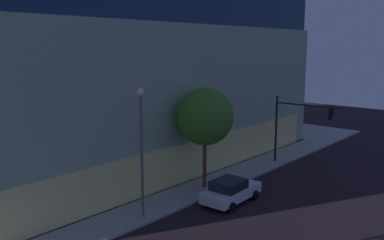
% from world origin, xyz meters
% --- Properties ---
extents(modern_building, '(34.55, 23.85, 14.48)m').
position_xyz_m(modern_building, '(14.64, 20.50, 7.16)').
color(modern_building, '#4C4C51').
rests_on(modern_building, ground).
extents(traffic_light_far_corner, '(0.41, 5.58, 5.61)m').
position_xyz_m(traffic_light_far_corner, '(22.39, 4.85, 3.93)').
color(traffic_light_far_corner, black).
rests_on(traffic_light_far_corner, sidewalk_corner).
extents(street_lamp_sidewalk, '(0.44, 0.44, 7.47)m').
position_xyz_m(street_lamp_sidewalk, '(6.88, 6.45, 4.88)').
color(street_lamp_sidewalk, '#5D5D5D').
rests_on(street_lamp_sidewalk, sidewalk_corner).
extents(sidewalk_tree, '(3.95, 3.95, 6.99)m').
position_xyz_m(sidewalk_tree, '(13.18, 7.05, 5.15)').
color(sidewalk_tree, brown).
rests_on(sidewalk_tree, sidewalk_corner).
extents(car_white, '(4.45, 2.27, 1.55)m').
position_xyz_m(car_white, '(12.32, 4.16, 0.78)').
color(car_white, silver).
rests_on(car_white, ground).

